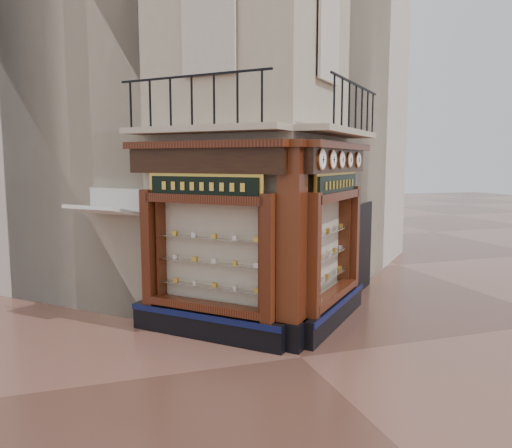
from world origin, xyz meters
name	(u,v)px	position (x,y,z in m)	size (l,w,h in m)	color
ground	(301,357)	(0.00, 0.00, 0.00)	(80.00, 80.00, 0.00)	#523026
main_building	(217,76)	(0.00, 6.16, 6.00)	(8.00, 8.00, 12.00)	#BBA992
neighbour_left	(123,101)	(-2.47, 8.63, 5.50)	(8.00, 8.00, 11.00)	beige
neighbour_right	(269,106)	(2.47, 8.63, 5.50)	(8.00, 8.00, 11.00)	beige
shopfront_left	(206,242)	(-1.41, 1.57, 1.98)	(2.86, 2.86, 3.98)	black
shopfront_right	(333,236)	(1.41, 1.57, 1.98)	(2.86, 2.86, 3.98)	black
corner_pilaster	(292,249)	(0.00, 0.50, 1.95)	(0.85, 0.85, 3.98)	black
balcony	(274,130)	(0.00, 1.49, 4.22)	(5.94, 2.97, 1.03)	#BBA992
clock_a	(322,159)	(0.58, 0.48, 3.62)	(0.32, 0.32, 0.41)	#B6723C
clock_b	(333,160)	(1.05, 0.94, 3.62)	(0.31, 0.31, 0.39)	#B6723C
clock_c	(341,160)	(1.47, 1.37, 3.62)	(0.29, 0.29, 0.37)	#B6723C
clock_d	(350,160)	(1.90, 1.80, 3.62)	(0.28, 0.28, 0.34)	#B6723C
clock_e	(358,160)	(2.39, 2.28, 3.62)	(0.29, 0.29, 0.36)	#B6723C
awning	(105,323)	(-3.37, 3.17, 0.00)	(1.42, 0.85, 0.08)	silver
signboard_left	(203,186)	(-1.46, 1.51, 3.10)	(1.90, 1.90, 0.51)	gold
signboard_right	(337,184)	(1.46, 1.51, 3.10)	(1.94, 1.94, 0.52)	gold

